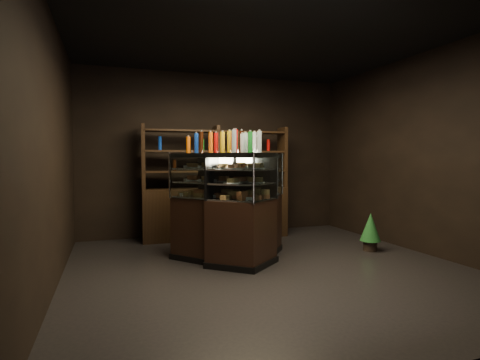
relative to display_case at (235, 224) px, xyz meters
name	(u,v)px	position (x,y,z in m)	size (l,w,h in m)	color
ground	(269,268)	(0.28, -0.57, -0.50)	(5.00, 5.00, 0.00)	black
room_shell	(270,117)	(0.28, -0.57, 1.44)	(5.02, 5.02, 3.01)	black
display_case	(235,224)	(0.00, 0.00, 0.00)	(1.76, 1.50, 1.50)	black
food_display	(235,178)	(0.00, 0.00, 0.65)	(1.31, 1.06, 0.46)	#B36C40
bottles_top	(235,143)	(0.00, 0.00, 1.13)	(1.13, 0.93, 0.30)	#D8590A
potted_conifer	(370,226)	(2.13, -0.22, -0.12)	(0.31, 0.31, 0.66)	black
back_shelving	(217,205)	(0.15, 1.48, 0.10)	(2.60, 0.58, 2.00)	black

